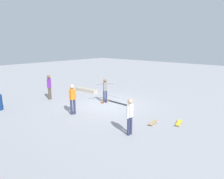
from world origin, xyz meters
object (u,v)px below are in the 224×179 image
at_px(bystander_purple_shirt, 49,86).
at_px(skater_main, 105,89).
at_px(loose_skateboard_yellow, 179,123).
at_px(bystander_white_shirt, 130,115).
at_px(skate_ledge, 86,90).
at_px(grind_rail, 117,100).
at_px(loose_skateboard_natural, 153,122).
at_px(skateboard_main, 105,101).
at_px(bystander_orange_shirt, 73,98).

bearing_deg(bystander_purple_shirt, skater_main, -89.46).
bearing_deg(bystander_purple_shirt, loose_skateboard_yellow, -107.94).
distance_m(skater_main, bystander_white_shirt, 5.00).
xyz_separation_m(bystander_white_shirt, bystander_purple_shirt, (7.64, -0.80, 0.06)).
bearing_deg(skate_ledge, loose_skateboard_yellow, 170.23).
relative_size(grind_rail, bystander_white_shirt, 1.59).
relative_size(loose_skateboard_natural, loose_skateboard_yellow, 0.99).
relative_size(skater_main, bystander_white_shirt, 0.99).
height_order(skater_main, skateboard_main, skater_main).
distance_m(bystander_orange_shirt, loose_skateboard_yellow, 5.72).
height_order(skater_main, bystander_orange_shirt, bystander_orange_shirt).
distance_m(skateboard_main, loose_skateboard_natural, 4.58).
xyz_separation_m(bystander_white_shirt, loose_skateboard_yellow, (-1.11, -2.56, -0.85)).
xyz_separation_m(grind_rail, skate_ledge, (3.91, -0.73, -0.05)).
distance_m(skateboard_main, bystander_orange_shirt, 3.10).
relative_size(skateboard_main, bystander_purple_shirt, 0.48).
xyz_separation_m(loose_skateboard_natural, loose_skateboard_yellow, (-0.97, -0.79, 0.00)).
height_order(skate_ledge, loose_skateboard_yellow, skate_ledge).
height_order(skater_main, loose_skateboard_yellow, skater_main).
distance_m(grind_rail, skateboard_main, 0.86).
bearing_deg(loose_skateboard_natural, grind_rail, 60.57).
relative_size(skate_ledge, bystander_purple_shirt, 1.15).
bearing_deg(skater_main, grind_rail, 159.44).
distance_m(loose_skateboard_natural, loose_skateboard_yellow, 1.25).
height_order(skateboard_main, loose_skateboard_natural, same).
bearing_deg(skater_main, skate_ledge, -79.68).
height_order(skater_main, loose_skateboard_natural, skater_main).
bearing_deg(loose_skateboard_yellow, grind_rail, 66.86).
distance_m(grind_rail, bystander_orange_shirt, 3.44).
height_order(skater_main, bystander_purple_shirt, bystander_purple_shirt).
xyz_separation_m(skater_main, bystander_white_shirt, (-4.15, 2.80, -0.02)).
relative_size(grind_rail, skater_main, 1.61).
bearing_deg(bystander_white_shirt, bystander_orange_shirt, 92.72).
xyz_separation_m(bystander_orange_shirt, bystander_white_shirt, (-3.92, -0.02, -0.04)).
relative_size(skateboard_main, bystander_orange_shirt, 0.48).
height_order(skate_ledge, skateboard_main, skate_ledge).
height_order(grind_rail, skater_main, skater_main).
bearing_deg(loose_skateboard_natural, bystander_white_shirt, 168.70).
relative_size(bystander_orange_shirt, bystander_purple_shirt, 0.99).
distance_m(bystander_purple_shirt, loose_skateboard_yellow, 8.96).
bearing_deg(skate_ledge, bystander_purple_shirt, 86.45).
xyz_separation_m(bystander_orange_shirt, bystander_purple_shirt, (3.71, -0.82, 0.01)).
distance_m(skate_ledge, skateboard_main, 3.33).
relative_size(skate_ledge, bystander_white_shirt, 1.22).
bearing_deg(skateboard_main, bystander_orange_shirt, 171.45).
bearing_deg(loose_skateboard_yellow, bystander_purple_shirt, 87.31).
bearing_deg(skate_ledge, skateboard_main, 160.56).
relative_size(skater_main, loose_skateboard_yellow, 1.96).
height_order(skateboard_main, loose_skateboard_yellow, same).
bearing_deg(loose_skateboard_yellow, bystander_white_shirt, 142.52).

